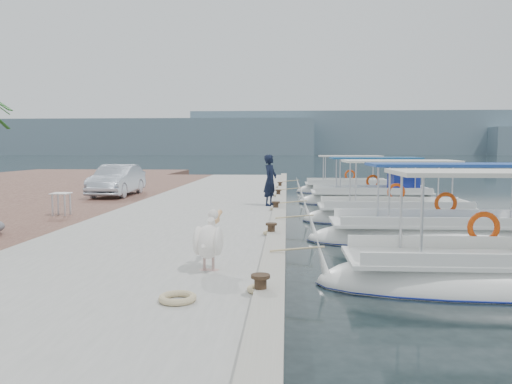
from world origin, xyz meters
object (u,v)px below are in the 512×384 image
fishing_caique_e (347,191)px  pelican (209,240)px  fisherman (270,180)px  fishing_caique_b (446,238)px  fishing_caique_d (372,200)px  fishing_caique_c (393,218)px  fishing_caique_a (487,281)px  parked_car (117,180)px

fishing_caique_e → pelican: (-4.97, -21.48, 0.91)m
pelican → fishing_caique_e: bearing=77.0°
fisherman → fishing_caique_b: bearing=-110.0°
fishing_caique_d → fisherman: bearing=-130.8°
fishing_caique_c → fishing_caique_d: (0.27, 6.03, 0.07)m
fishing_caique_d → fishing_caique_e: same height
fishing_caique_a → fishing_caique_d: (0.30, 14.58, 0.07)m
fishing_caique_e → fishing_caique_d: bearing=-85.0°
fishing_caique_b → parked_car: bearing=146.8°
fishing_caique_c → parked_car: bearing=160.7°
pelican → parked_car: 15.00m
fishing_caique_e → parked_car: 13.84m
fishing_caique_a → fisherman: size_ratio=3.40×
fishing_caique_b → pelican: size_ratio=5.85×
fishing_caique_a → fishing_caique_b: size_ratio=0.83×
pelican → fisherman: bearing=85.8°
fishing_caique_b → fishing_caique_d: size_ratio=1.14×
fishing_caique_c → parked_car: fishing_caique_c is taller
parked_car → fisherman: bearing=-27.2°
fishing_caique_e → fisherman: fisherman is taller
fishing_caique_d → parked_car: bearing=-170.5°
fishing_caique_a → fishing_caique_c: size_ratio=0.99×
fishing_caique_d → fishing_caique_e: 5.93m
fishing_caique_b → fishing_caique_e: 15.89m
pelican → fishing_caique_a: bearing=10.7°
fishing_caique_b → fisherman: fisherman is taller
fishing_caique_c → pelican: bearing=-118.7°
fishing_caique_a → fishing_caique_b: same height
fisherman → pelican: bearing=-163.1°
fishing_caique_a → fishing_caique_d: size_ratio=0.94×
fishing_caique_b → fishing_caique_c: bearing=99.2°
fishing_caique_c → fisherman: fisherman is taller
fishing_caique_a → pelican: bearing=-169.3°
fishing_caique_b → fishing_caique_e: (-0.88, 15.87, 0.00)m
fishing_caique_a → fishing_caique_b: 4.67m
fishing_caique_a → pelican: fishing_caique_a is taller
fishing_caique_b → fishing_caique_c: size_ratio=1.19×
fishing_caique_e → fishing_caique_c: bearing=-88.8°
fishing_caique_a → fishing_caique_c: 8.55m
fishing_caique_a → fishing_caique_e: 20.50m
fishing_caique_c → parked_car: size_ratio=1.54×
fishing_caique_c → fishing_caique_e: 11.94m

